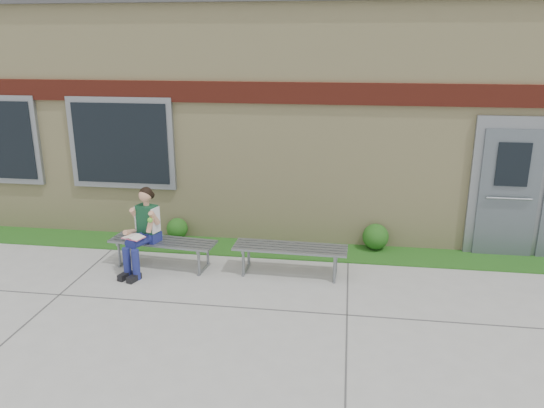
# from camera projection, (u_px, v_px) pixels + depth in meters

# --- Properties ---
(ground) EXTENTS (80.00, 80.00, 0.00)m
(ground) POSITION_uv_depth(u_px,v_px,m) (265.00, 329.00, 6.53)
(ground) COLOR #9E9E99
(ground) RESTS_ON ground
(grass_strip) EXTENTS (16.00, 0.80, 0.02)m
(grass_strip) POSITION_uv_depth(u_px,v_px,m) (289.00, 250.00, 8.99)
(grass_strip) COLOR #1C4D14
(grass_strip) RESTS_ON ground
(school_building) EXTENTS (16.20, 6.22, 4.20)m
(school_building) POSITION_uv_depth(u_px,v_px,m) (307.00, 104.00, 11.58)
(school_building) COLOR beige
(school_building) RESTS_ON ground
(bench_left) EXTENTS (1.71, 0.63, 0.43)m
(bench_left) POSITION_uv_depth(u_px,v_px,m) (163.00, 246.00, 8.28)
(bench_left) COLOR slate
(bench_left) RESTS_ON ground
(bench_right) EXTENTS (1.72, 0.52, 0.44)m
(bench_right) POSITION_uv_depth(u_px,v_px,m) (290.00, 253.00, 8.00)
(bench_right) COLOR slate
(bench_right) RESTS_ON ground
(girl) EXTENTS (0.53, 0.83, 1.30)m
(girl) POSITION_uv_depth(u_px,v_px,m) (143.00, 229.00, 8.03)
(girl) COLOR navy
(girl) RESTS_ON ground
(shrub_mid) EXTENTS (0.37, 0.37, 0.37)m
(shrub_mid) POSITION_uv_depth(u_px,v_px,m) (177.00, 228.00, 9.45)
(shrub_mid) COLOR #1C4D14
(shrub_mid) RESTS_ON grass_strip
(shrub_east) EXTENTS (0.44, 0.44, 0.44)m
(shrub_east) POSITION_uv_depth(u_px,v_px,m) (376.00, 237.00, 8.96)
(shrub_east) COLOR #1C4D14
(shrub_east) RESTS_ON grass_strip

